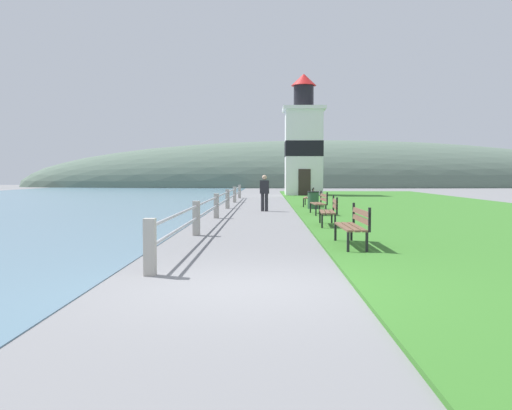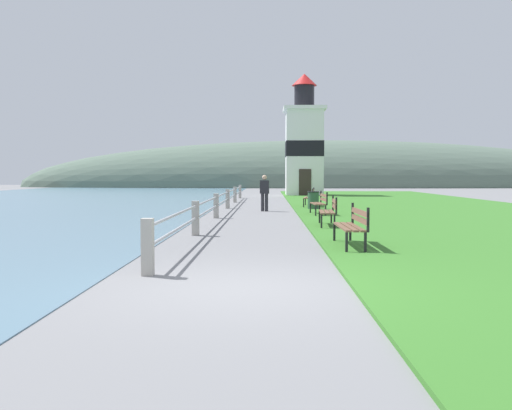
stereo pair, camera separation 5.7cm
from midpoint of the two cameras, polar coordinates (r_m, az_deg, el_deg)
ground_plane at (r=8.04m, az=-1.71°, el=-8.34°), size 160.00×160.00×0.00m
grass_verge at (r=26.90m, az=16.58°, el=-0.39°), size 12.00×54.01×0.06m
seawall_railing at (r=23.77m, az=-3.43°, el=0.52°), size 0.18×29.78×0.90m
park_bench_near at (r=12.40m, az=9.66°, el=-1.84°), size 0.49×1.99×0.94m
park_bench_midway at (r=17.26m, az=7.34°, el=-0.46°), size 0.57×1.77×0.94m
park_bench_far at (r=22.15m, az=6.36°, el=0.31°), size 0.55×1.72×0.94m
park_bench_by_lighthouse at (r=27.78m, az=5.37°, el=0.88°), size 0.68×2.03×0.94m
lighthouse at (r=43.45m, az=4.73°, el=6.05°), size 3.16×3.16×9.17m
person_strolling at (r=24.70m, az=0.79°, el=1.35°), size 0.41×0.25×1.57m
trash_bin at (r=25.71m, az=5.68°, el=0.44°), size 0.54×0.54×0.84m
distant_hillside at (r=74.29m, az=6.96°, el=1.81°), size 80.00×16.00×12.00m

